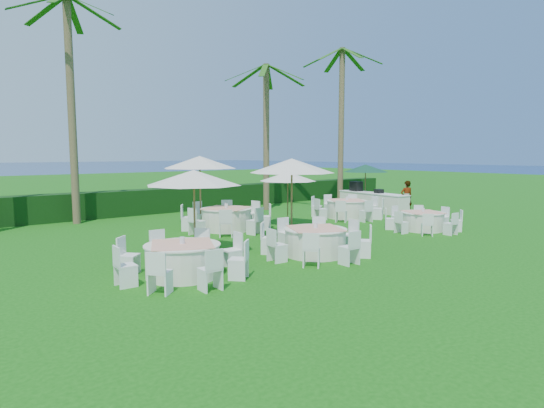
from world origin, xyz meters
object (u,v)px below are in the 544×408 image
at_px(banquet_table_f, 347,208).
at_px(umbrella_b, 292,166).
at_px(banquet_table_e, 226,218).
at_px(umbrella_green, 366,168).
at_px(umbrella_c, 200,162).
at_px(buffet_table, 372,201).
at_px(banquet_table_a, 183,259).
at_px(banquet_table_b, 315,241).
at_px(banquet_table_c, 423,221).
at_px(umbrella_a, 194,178).
at_px(umbrella_d, 288,177).
at_px(staff_person, 406,198).

height_order(banquet_table_f, umbrella_b, umbrella_b).
bearing_deg(banquet_table_e, umbrella_green, 7.05).
xyz_separation_m(banquet_table_e, umbrella_b, (0.52, -3.23, 2.09)).
bearing_deg(banquet_table_f, banquet_table_e, 173.86).
xyz_separation_m(umbrella_c, buffet_table, (9.39, -1.16, -2.09)).
bearing_deg(banquet_table_a, buffet_table, 20.73).
bearing_deg(banquet_table_b, umbrella_c, 89.73).
bearing_deg(banquet_table_c, banquet_table_a, -179.17).
xyz_separation_m(banquet_table_a, umbrella_a, (1.24, 1.61, 1.86)).
relative_size(banquet_table_c, umbrella_d, 1.24).
height_order(banquet_table_c, banquet_table_f, banquet_table_f).
xyz_separation_m(banquet_table_e, umbrella_green, (9.73, 1.20, 1.71)).
height_order(banquet_table_e, umbrella_a, umbrella_a).
height_order(banquet_table_f, buffet_table, buffet_table).
relative_size(banquet_table_c, umbrella_green, 1.19).
height_order(umbrella_b, umbrella_d, umbrella_b).
distance_m(banquet_table_e, umbrella_d, 3.06).
bearing_deg(banquet_table_e, banquet_table_a, -132.24).
distance_m(banquet_table_b, umbrella_green, 12.19).
relative_size(banquet_table_c, banquet_table_f, 0.87).
relative_size(umbrella_d, staff_person, 1.38).
bearing_deg(banquet_table_b, staff_person, 20.25).
bearing_deg(banquet_table_c, buffet_table, 57.70).
height_order(umbrella_green, staff_person, umbrella_green).
xyz_separation_m(banquet_table_f, buffet_table, (2.82, 0.81, 0.08)).
height_order(umbrella_a, umbrella_d, umbrella_a).
height_order(umbrella_a, umbrella_c, umbrella_c).
height_order(umbrella_b, umbrella_c, umbrella_c).
bearing_deg(staff_person, umbrella_c, 6.38).
bearing_deg(umbrella_b, banquet_table_e, 99.07).
distance_m(banquet_table_c, umbrella_b, 5.99).
height_order(umbrella_b, staff_person, umbrella_b).
xyz_separation_m(banquet_table_c, umbrella_green, (3.86, 6.03, 1.79)).
distance_m(banquet_table_e, umbrella_c, 2.54).
bearing_deg(banquet_table_a, banquet_table_f, 21.95).
distance_m(banquet_table_c, umbrella_c, 9.03).
relative_size(banquet_table_c, staff_person, 1.71).
relative_size(banquet_table_e, buffet_table, 0.82).
xyz_separation_m(banquet_table_e, umbrella_c, (-0.38, 1.30, 2.15)).
distance_m(umbrella_c, buffet_table, 9.69).
bearing_deg(umbrella_a, umbrella_d, 24.63).
bearing_deg(umbrella_c, umbrella_green, -0.56).
bearing_deg(umbrella_green, umbrella_d, -165.13).
relative_size(banquet_table_b, umbrella_a, 1.18).
relative_size(banquet_table_e, umbrella_green, 1.44).
distance_m(umbrella_a, umbrella_green, 13.78).
xyz_separation_m(umbrella_c, staff_person, (9.55, -3.10, -1.77)).
relative_size(banquet_table_f, umbrella_a, 1.21).
height_order(banquet_table_e, umbrella_green, umbrella_green).
height_order(umbrella_a, staff_person, umbrella_a).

